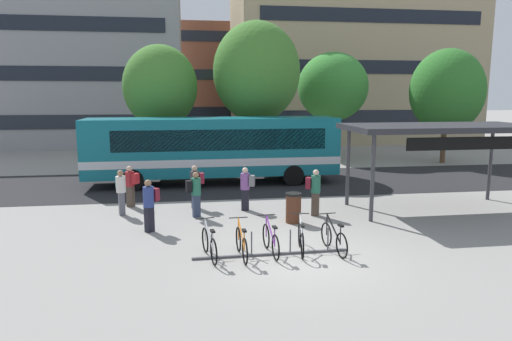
{
  "coord_description": "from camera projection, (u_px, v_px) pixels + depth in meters",
  "views": [
    {
      "loc": [
        -2.89,
        -11.44,
        4.36
      ],
      "look_at": [
        -0.49,
        4.97,
        1.57
      ],
      "focal_mm": 32.22,
      "sensor_mm": 36.0,
      "label": 1
    }
  ],
  "objects": [
    {
      "name": "parked_bicycle_silver_3",
      "position": [
        301.0,
        239.0,
        12.7
      ],
      "size": [
        0.52,
        1.71,
        0.99
      ],
      "rotation": [
        0.0,
        0.0,
        1.41
      ],
      "color": "black",
      "rests_on": "ground"
    },
    {
      "name": "bike_rack",
      "position": [
        271.0,
        252.0,
        12.5
      ],
      "size": [
        4.3,
        0.19,
        0.7
      ],
      "rotation": [
        0.0,
        0.0,
        0.03
      ],
      "color": "#47474C",
      "rests_on": "ground"
    },
    {
      "name": "building_centre_block",
      "position": [
        231.0,
        80.0,
        56.07
      ],
      "size": [
        14.03,
        13.92,
        11.88
      ],
      "color": "brown",
      "rests_on": "ground"
    },
    {
      "name": "bus_lane_asphalt",
      "position": [
        249.0,
        182.0,
        22.75
      ],
      "size": [
        80.0,
        7.2,
        0.01
      ],
      "primitive_type": "cube",
      "color": "#232326",
      "rests_on": "ground"
    },
    {
      "name": "trash_bin",
      "position": [
        293.0,
        208.0,
        15.61
      ],
      "size": [
        0.55,
        0.55,
        1.03
      ],
      "color": "#4C2819",
      "rests_on": "ground"
    },
    {
      "name": "parked_bicycle_orange_1",
      "position": [
        242.0,
        244.0,
        12.27
      ],
      "size": [
        0.52,
        1.72,
        0.99
      ],
      "rotation": [
        0.0,
        0.0,
        1.63
      ],
      "color": "black",
      "rests_on": "ground"
    },
    {
      "name": "street_tree_3",
      "position": [
        333.0,
        87.0,
        30.7
      ],
      "size": [
        4.69,
        4.69,
        7.08
      ],
      "color": "brown",
      "rests_on": "ground"
    },
    {
      "name": "transit_shelter",
      "position": [
        440.0,
        130.0,
        16.94
      ],
      "size": [
        6.92,
        3.25,
        3.22
      ],
      "rotation": [
        0.0,
        0.0,
        0.01
      ],
      "color": "#38383D",
      "rests_on": "ground"
    },
    {
      "name": "building_right_wing",
      "position": [
        349.0,
        53.0,
        43.16
      ],
      "size": [
        21.27,
        11.69,
        16.26
      ],
      "color": "tan",
      "rests_on": "ground"
    },
    {
      "name": "commuter_teal_pack_1",
      "position": [
        121.0,
        189.0,
        16.53
      ],
      "size": [
        0.44,
        0.59,
        1.65
      ],
      "rotation": [
        0.0,
        0.0,
        5.0
      ],
      "color": "#565660",
      "rests_on": "ground"
    },
    {
      "name": "ground",
      "position": [
        301.0,
        258.0,
        12.29
      ],
      "size": [
        200.0,
        200.0,
        0.0
      ],
      "primitive_type": "plane",
      "color": "gray"
    },
    {
      "name": "commuter_maroon_pack_2",
      "position": [
        196.0,
        184.0,
        17.49
      ],
      "size": [
        0.56,
        0.38,
        1.67
      ],
      "rotation": [
        0.0,
        0.0,
        3.27
      ],
      "color": "black",
      "rests_on": "ground"
    },
    {
      "name": "parked_bicycle_silver_0",
      "position": [
        209.0,
        245.0,
        12.21
      ],
      "size": [
        0.52,
        1.7,
        0.99
      ],
      "rotation": [
        0.0,
        0.0,
        1.75
      ],
      "color": "black",
      "rests_on": "ground"
    },
    {
      "name": "street_tree_2",
      "position": [
        447.0,
        91.0,
        28.5
      ],
      "size": [
        4.51,
        4.51,
        7.1
      ],
      "color": "brown",
      "rests_on": "ground"
    },
    {
      "name": "commuter_black_pack_4",
      "position": [
        195.0,
        191.0,
        16.24
      ],
      "size": [
        0.58,
        0.42,
        1.63
      ],
      "rotation": [
        0.0,
        0.0,
        0.22
      ],
      "color": "#2D3851",
      "rests_on": "ground"
    },
    {
      "name": "city_bus",
      "position": [
        212.0,
        148.0,
        22.19
      ],
      "size": [
        12.06,
        2.75,
        3.2
      ],
      "rotation": [
        0.0,
        0.0,
        3.16
      ],
      "color": "#0F6070",
      "rests_on": "ground"
    },
    {
      "name": "commuter_maroon_pack_6",
      "position": [
        150.0,
        202.0,
        14.51
      ],
      "size": [
        0.59,
        0.58,
        1.69
      ],
      "rotation": [
        0.0,
        0.0,
        3.91
      ],
      "color": "black",
      "rests_on": "ground"
    },
    {
      "name": "building_left_wing",
      "position": [
        78.0,
        59.0,
        39.61
      ],
      "size": [
        17.64,
        10.74,
        14.61
      ],
      "color": "gray",
      "rests_on": "ground"
    },
    {
      "name": "commuter_red_pack_3",
      "position": [
        131.0,
        183.0,
        17.74
      ],
      "size": [
        0.6,
        0.51,
        1.6
      ],
      "rotation": [
        0.0,
        0.0,
        2.67
      ],
      "color": "#47382D",
      "rests_on": "ground"
    },
    {
      "name": "parked_bicycle_purple_2",
      "position": [
        271.0,
        241.0,
        12.55
      ],
      "size": [
        0.52,
        1.72,
        0.99
      ],
      "rotation": [
        0.0,
        0.0,
        1.65
      ],
      "color": "black",
      "rests_on": "ground"
    },
    {
      "name": "street_tree_1",
      "position": [
        257.0,
        72.0,
        25.73
      ],
      "size": [
        4.88,
        4.88,
        8.35
      ],
      "color": "brown",
      "rests_on": "ground"
    },
    {
      "name": "street_tree_0",
      "position": [
        160.0,
        87.0,
        25.24
      ],
      "size": [
        4.06,
        4.06,
        7.0
      ],
      "color": "brown",
      "rests_on": "ground"
    },
    {
      "name": "commuter_grey_pack_5",
      "position": [
        246.0,
        186.0,
        17.18
      ],
      "size": [
        0.59,
        0.45,
        1.64
      ],
      "rotation": [
        0.0,
        0.0,
        2.84
      ],
      "color": "black",
      "rests_on": "ground"
    },
    {
      "name": "parked_bicycle_black_4",
      "position": [
        334.0,
        239.0,
        12.71
      ],
      "size": [
        0.52,
        1.72,
        0.99
      ],
      "rotation": [
        0.0,
        0.0,
        1.69
      ],
      "color": "black",
      "rests_on": "ground"
    },
    {
      "name": "commuter_maroon_pack_0",
      "position": [
        315.0,
        189.0,
        16.43
      ],
      "size": [
        0.6,
        0.5,
        1.69
      ],
      "rotation": [
        0.0,
        0.0,
        5.86
      ],
      "color": "#47382D",
      "rests_on": "ground"
    }
  ]
}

